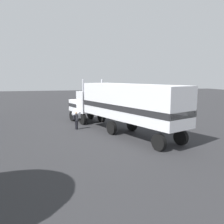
# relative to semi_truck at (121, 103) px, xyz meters

# --- Properties ---
(ground_plane) EXTENTS (120.00, 120.00, 0.00)m
(ground_plane) POSITION_rel_semi_truck_xyz_m (5.53, 2.70, -2.52)
(ground_plane) COLOR #2D2D30
(lane_stripe_near) EXTENTS (4.20, 1.63, 0.01)m
(lane_stripe_near) POSITION_rel_semi_truck_xyz_m (6.02, -0.80, -2.52)
(lane_stripe_near) COLOR silver
(lane_stripe_near) RESTS_ON ground_plane
(lane_stripe_mid) EXTENTS (4.20, 1.62, 0.01)m
(lane_stripe_mid) POSITION_rel_semi_truck_xyz_m (-0.14, -3.75, -2.52)
(lane_stripe_mid) COLOR silver
(lane_stripe_mid) RESTS_ON ground_plane
(lane_stripe_far) EXTENTS (4.12, 1.85, 0.01)m
(lane_stripe_far) POSITION_rel_semi_truck_xyz_m (3.99, -7.01, -2.52)
(lane_stripe_far) COLOR silver
(lane_stripe_far) RESTS_ON ground_plane
(semi_truck) EXTENTS (14.07, 7.59, 4.50)m
(semi_truck) POSITION_rel_semi_truck_xyz_m (0.00, 0.00, 0.00)
(semi_truck) COLOR white
(semi_truck) RESTS_ON ground_plane
(person_bystander) EXTENTS (0.39, 0.48, 1.63)m
(person_bystander) POSITION_rel_semi_truck_xyz_m (2.06, 3.64, -1.63)
(person_bystander) COLOR black
(person_bystander) RESTS_ON ground_plane
(motorcycle) EXTENTS (2.10, 0.39, 1.12)m
(motorcycle) POSITION_rel_semi_truck_xyz_m (-0.56, -3.98, -2.04)
(motorcycle) COLOR black
(motorcycle) RESTS_ON ground_plane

